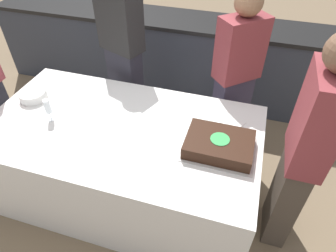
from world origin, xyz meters
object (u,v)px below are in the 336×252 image
object	(u,v)px
plate_stack	(33,95)
person_standing_back	(123,55)
cake	(219,144)
wine_glass	(48,107)
person_cutting_cake	(235,80)
person_seated_right	(303,153)

from	to	relation	value
plate_stack	person_standing_back	size ratio (longest dim) A/B	0.13
cake	plate_stack	bearing A→B (deg)	175.05
cake	wine_glass	size ratio (longest dim) A/B	2.75
person_cutting_cake	person_seated_right	bearing A→B (deg)	80.64
person_seated_right	person_standing_back	bearing A→B (deg)	-116.84
plate_stack	person_standing_back	bearing A→B (deg)	52.22
cake	person_standing_back	world-z (taller)	person_standing_back
plate_stack	person_seated_right	world-z (taller)	person_seated_right
wine_glass	person_standing_back	size ratio (longest dim) A/B	0.10
person_cutting_cake	person_standing_back	bearing A→B (deg)	-42.80
person_standing_back	person_cutting_cake	bearing A→B (deg)	-158.69
wine_glass	person_standing_back	world-z (taller)	person_standing_back
plate_stack	person_cutting_cake	xyz separation A→B (m)	(1.52, 0.66, 0.03)
cake	plate_stack	xyz separation A→B (m)	(-1.52, 0.13, -0.01)
cake	person_cutting_cake	size ratio (longest dim) A/B	0.31
plate_stack	person_standing_back	world-z (taller)	person_standing_back
wine_glass	person_cutting_cake	world-z (taller)	person_cutting_cake
cake	wine_glass	xyz separation A→B (m)	(-1.24, -0.05, 0.06)
cake	person_seated_right	bearing A→B (deg)	2.15
plate_stack	cake	bearing A→B (deg)	-4.95
plate_stack	wine_glass	distance (m)	0.34
person_seated_right	person_cutting_cake	bearing A→B (deg)	-146.56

